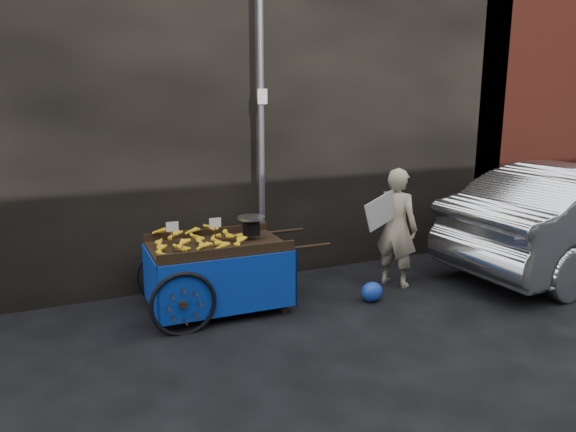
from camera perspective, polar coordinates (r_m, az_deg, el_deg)
name	(u,v)px	position (r m, az deg, el deg)	size (l,w,h in m)	color
ground	(282,327)	(6.13, -0.65, -11.17)	(80.00, 80.00, 0.00)	black
building_wall	(233,88)	(8.17, -5.60, 12.82)	(13.50, 2.00, 5.00)	black
street_pole	(261,129)	(6.93, -2.74, 8.79)	(0.12, 0.10, 4.00)	slate
banana_cart	(213,252)	(6.38, -7.59, -3.62)	(2.11, 1.08, 1.14)	black
vendor	(396,227)	(7.27, 10.93, -1.14)	(0.87, 0.67, 1.53)	tan
plastic_bag	(372,292)	(6.84, 8.53, -7.63)	(0.27, 0.22, 0.24)	#173AAE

